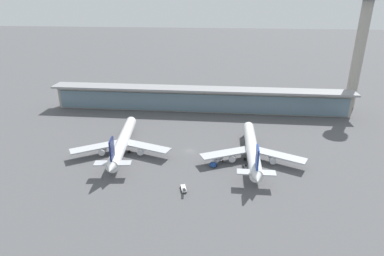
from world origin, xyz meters
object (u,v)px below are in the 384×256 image
(airliner_left_stand, at_px, (123,142))
(airliner_centre_stand, at_px, (252,149))
(service_truck_mid_apron_grey, at_px, (246,167))
(control_tower, at_px, (361,41))
(service_truck_under_wing_white, at_px, (184,189))
(service_truck_near_nose_blue, at_px, (217,160))

(airliner_left_stand, bearing_deg, airliner_centre_stand, -1.36)
(service_truck_mid_apron_grey, bearing_deg, airliner_left_stand, 169.41)
(control_tower, bearing_deg, airliner_centre_stand, -130.27)
(airliner_centre_stand, bearing_deg, service_truck_under_wing_white, -133.62)
(service_truck_near_nose_blue, height_order, service_truck_under_wing_white, service_truck_near_nose_blue)
(airliner_left_stand, relative_size, service_truck_mid_apron_grey, 19.74)
(service_truck_near_nose_blue, distance_m, service_truck_mid_apron_grey, 12.58)
(airliner_centre_stand, bearing_deg, airliner_left_stand, 178.64)
(service_truck_under_wing_white, bearing_deg, airliner_left_stand, 137.39)
(airliner_centre_stand, height_order, service_truck_mid_apron_grey, airliner_centre_stand)
(airliner_left_stand, height_order, service_truck_near_nose_blue, airliner_left_stand)
(service_truck_near_nose_blue, xyz_separation_m, service_truck_under_wing_white, (-12.02, -22.50, -0.90))
(service_truck_near_nose_blue, bearing_deg, airliner_left_stand, 170.59)
(airliner_left_stand, xyz_separation_m, control_tower, (127.76, 79.05, 37.48))
(service_truck_under_wing_white, height_order, service_truck_mid_apron_grey, service_truck_under_wing_white)
(airliner_centre_stand, distance_m, service_truck_near_nose_blue, 16.57)
(service_truck_under_wing_white, relative_size, service_truck_mid_apron_grey, 2.27)
(airliner_centre_stand, relative_size, service_truck_near_nose_blue, 6.95)
(airliner_left_stand, height_order, control_tower, control_tower)
(airliner_left_stand, bearing_deg, control_tower, 31.75)
(airliner_left_stand, xyz_separation_m, service_truck_near_nose_blue, (44.49, -7.37, -3.34))
(airliner_left_stand, xyz_separation_m, airliner_centre_stand, (59.59, -1.41, 0.00))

